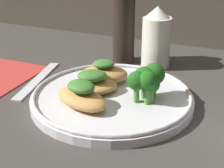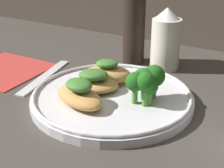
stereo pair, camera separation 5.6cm
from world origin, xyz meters
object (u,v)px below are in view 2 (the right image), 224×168
(broccoli_bunch, at_px, (146,81))
(plate, at_px, (112,97))
(sauce_bottle, at_px, (166,40))
(pepper_grinder, at_px, (134,23))

(broccoli_bunch, bearing_deg, plate, -172.85)
(sauce_bottle, bearing_deg, broccoli_bunch, -77.81)
(broccoli_bunch, distance_m, sauce_bottle, 0.19)
(plate, relative_size, broccoli_bunch, 4.22)
(broccoli_bunch, height_order, sauce_bottle, sauce_bottle)
(sauce_bottle, relative_size, pepper_grinder, 0.68)
(pepper_grinder, bearing_deg, sauce_bottle, 0.00)
(plate, height_order, broccoli_bunch, broccoli_bunch)
(plate, bearing_deg, pepper_grinder, 105.86)
(plate, distance_m, pepper_grinder, 0.21)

